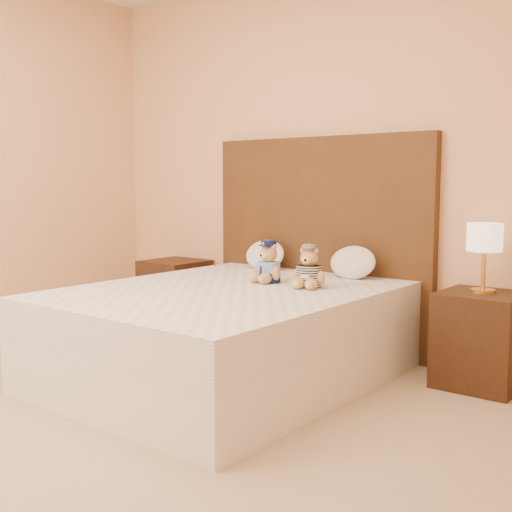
# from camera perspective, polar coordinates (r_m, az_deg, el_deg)

# --- Properties ---
(ground) EXTENTS (4.00, 4.50, 0.00)m
(ground) POSITION_cam_1_polar(r_m,az_deg,el_deg) (3.20, -17.33, -15.34)
(ground) COLOR tan
(ground) RESTS_ON ground
(room_walls) EXTENTS (4.04, 4.52, 2.72)m
(room_walls) POSITION_cam_1_polar(r_m,az_deg,el_deg) (3.31, -11.59, 17.38)
(room_walls) COLOR #E2AB7B
(room_walls) RESTS_ON ground
(bed) EXTENTS (1.60, 2.00, 0.55)m
(bed) POSITION_cam_1_polar(r_m,az_deg,el_deg) (3.88, -2.61, -6.91)
(bed) COLOR white
(bed) RESTS_ON ground
(headboard) EXTENTS (1.75, 0.08, 1.50)m
(headboard) POSITION_cam_1_polar(r_m,az_deg,el_deg) (4.61, 5.60, 1.17)
(headboard) COLOR #452E14
(headboard) RESTS_ON ground
(nightstand_left) EXTENTS (0.45, 0.45, 0.55)m
(nightstand_left) POSITION_cam_1_polar(r_m,az_deg,el_deg) (5.29, -7.19, -3.35)
(nightstand_left) COLOR #361C11
(nightstand_left) RESTS_ON ground
(nightstand_right) EXTENTS (0.45, 0.45, 0.55)m
(nightstand_right) POSITION_cam_1_polar(r_m,az_deg,el_deg) (3.96, 19.35, -7.02)
(nightstand_right) COLOR #361C11
(nightstand_right) RESTS_ON ground
(lamp) EXTENTS (0.20, 0.20, 0.40)m
(lamp) POSITION_cam_1_polar(r_m,az_deg,el_deg) (3.87, 19.67, 1.28)
(lamp) COLOR gold
(lamp) RESTS_ON nightstand_right
(teddy_police) EXTENTS (0.26, 0.25, 0.26)m
(teddy_police) POSITION_cam_1_polar(r_m,az_deg,el_deg) (4.05, 1.14, -0.53)
(teddy_police) COLOR #BB8049
(teddy_police) RESTS_ON bed
(teddy_prisoner) EXTENTS (0.26, 0.26, 0.25)m
(teddy_prisoner) POSITION_cam_1_polar(r_m,az_deg,el_deg) (3.85, 4.73, -1.00)
(teddy_prisoner) COLOR #BB8049
(teddy_prisoner) RESTS_ON bed
(pillow_left) EXTENTS (0.33, 0.21, 0.23)m
(pillow_left) POSITION_cam_1_polar(r_m,az_deg,el_deg) (4.67, 0.79, 0.24)
(pillow_left) COLOR white
(pillow_left) RESTS_ON bed
(pillow_right) EXTENTS (0.33, 0.21, 0.23)m
(pillow_right) POSITION_cam_1_polar(r_m,az_deg,el_deg) (4.27, 8.60, -0.42)
(pillow_right) COLOR white
(pillow_right) RESTS_ON bed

